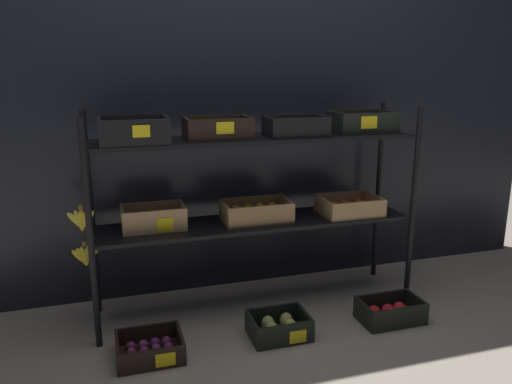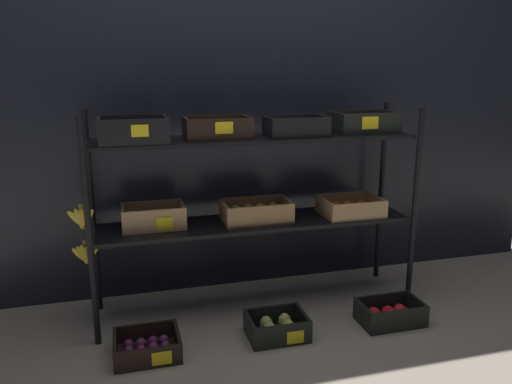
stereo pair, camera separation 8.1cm
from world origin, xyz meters
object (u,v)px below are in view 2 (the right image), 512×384
crate_ground_plum (147,348)px  crate_ground_apple_red (390,314)px  display_rack (252,177)px  crate_ground_pear (277,327)px

crate_ground_plum → crate_ground_apple_red: crate_ground_apple_red is taller
display_rack → crate_ground_plum: (-0.63, -0.36, -0.74)m
crate_ground_plum → crate_ground_pear: (0.66, -0.00, 0.01)m
crate_ground_plum → crate_ground_pear: 0.66m
crate_ground_pear → crate_ground_plum: bearing=179.9°
display_rack → crate_ground_apple_red: bearing=-29.8°
display_rack → crate_ground_pear: size_ratio=6.23×
crate_ground_pear → crate_ground_apple_red: (0.64, -0.02, -0.00)m
display_rack → crate_ground_apple_red: display_rack is taller
crate_ground_plum → crate_ground_pear: size_ratio=1.04×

